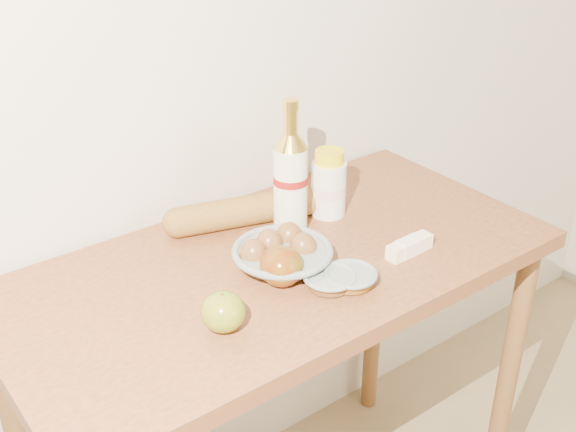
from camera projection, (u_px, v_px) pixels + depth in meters
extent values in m
cube|color=beige|center=(190.00, 42.00, 1.59)|extent=(3.50, 0.02, 2.60)
cube|color=#9C5C32|center=(280.00, 268.00, 1.56)|extent=(1.20, 0.60, 0.04)
cylinder|color=brown|center=(506.00, 386.00, 1.89)|extent=(0.05, 0.05, 0.86)
cylinder|color=brown|center=(375.00, 298.00, 2.24)|extent=(0.05, 0.05, 0.86)
cylinder|color=white|center=(290.00, 190.00, 1.61)|extent=(0.10, 0.10, 0.21)
cylinder|color=maroon|center=(291.00, 179.00, 1.60)|extent=(0.10, 0.10, 0.02)
cone|color=yellow|center=(291.00, 140.00, 1.55)|extent=(0.10, 0.10, 0.03)
cylinder|color=yellow|center=(291.00, 122.00, 1.53)|extent=(0.04, 0.04, 0.05)
cylinder|color=yellow|center=(291.00, 104.00, 1.51)|extent=(0.05, 0.05, 0.02)
cylinder|color=white|center=(329.00, 189.00, 1.70)|extent=(0.11, 0.11, 0.13)
cylinder|color=beige|center=(329.00, 189.00, 1.70)|extent=(0.11, 0.11, 0.03)
cylinder|color=yellow|center=(330.00, 157.00, 1.66)|extent=(0.09, 0.09, 0.03)
torus|color=gray|center=(282.00, 251.00, 1.50)|extent=(0.24, 0.24, 0.02)
ellipsoid|color=brown|center=(275.00, 263.00, 1.46)|extent=(0.07, 0.07, 0.07)
ellipsoid|color=brown|center=(303.00, 249.00, 1.51)|extent=(0.07, 0.07, 0.07)
ellipsoid|color=brown|center=(269.00, 245.00, 1.53)|extent=(0.07, 0.07, 0.07)
ellipsoid|color=brown|center=(254.00, 256.00, 1.49)|extent=(0.07, 0.07, 0.07)
ellipsoid|color=brown|center=(289.00, 238.00, 1.55)|extent=(0.07, 0.07, 0.07)
cylinder|color=#A57832|center=(252.00, 210.00, 1.67)|extent=(0.36, 0.17, 0.07)
sphere|color=#A57832|center=(178.00, 222.00, 1.62)|extent=(0.09, 0.09, 0.07)
sphere|color=#A57832|center=(321.00, 198.00, 1.73)|extent=(0.09, 0.09, 0.07)
ellipsoid|color=olive|center=(223.00, 312.00, 1.32)|extent=(0.09, 0.09, 0.08)
cylinder|color=#4E311A|center=(222.00, 297.00, 1.30)|extent=(0.01, 0.01, 0.01)
ellipsoid|color=#99080A|center=(281.00, 266.00, 1.45)|extent=(0.10, 0.10, 0.08)
cylinder|color=#53351B|center=(281.00, 251.00, 1.43)|extent=(0.01, 0.01, 0.01)
torus|color=gray|center=(330.00, 276.00, 1.44)|extent=(0.13, 0.13, 0.01)
cylinder|color=brown|center=(329.00, 281.00, 1.45)|extent=(0.11, 0.11, 0.02)
torus|color=gray|center=(351.00, 274.00, 1.45)|extent=(0.14, 0.14, 0.01)
cylinder|color=brown|center=(350.00, 278.00, 1.46)|extent=(0.11, 0.11, 0.02)
cube|color=#FFF3C5|center=(409.00, 247.00, 1.56)|extent=(0.12, 0.04, 0.03)
cube|color=white|center=(409.00, 247.00, 1.56)|extent=(0.06, 0.04, 0.03)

